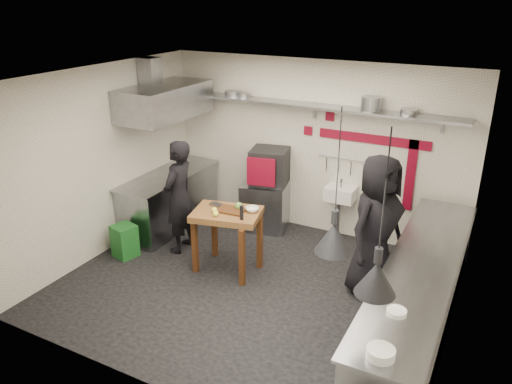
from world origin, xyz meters
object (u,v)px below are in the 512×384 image
at_px(oven_stand, 265,205).
at_px(chef_left, 179,197).
at_px(combi_oven, 270,166).
at_px(chef_right, 376,226).
at_px(green_bin, 125,241).
at_px(prep_table, 227,241).

xyz_separation_m(oven_stand, chef_left, (-0.80, -1.30, 0.47)).
distance_m(combi_oven, chef_right, 2.36).
height_order(oven_stand, combi_oven, combi_oven).
distance_m(green_bin, prep_table, 1.64).
bearing_deg(prep_table, chef_right, -1.12).
bearing_deg(combi_oven, chef_left, -134.68).
bearing_deg(chef_left, green_bin, -50.50).
relative_size(combi_oven, prep_table, 0.63).
bearing_deg(combi_oven, prep_table, -98.36).
distance_m(oven_stand, combi_oven, 0.69).
bearing_deg(oven_stand, chef_right, -39.24).
relative_size(green_bin, prep_table, 0.54).
distance_m(oven_stand, chef_right, 2.45).
xyz_separation_m(green_bin, prep_table, (1.58, 0.37, 0.21)).
bearing_deg(prep_table, oven_stand, 82.82).
distance_m(oven_stand, prep_table, 1.52).
bearing_deg(chef_right, combi_oven, 82.64).
relative_size(oven_stand, combi_oven, 1.37).
xyz_separation_m(green_bin, chef_left, (0.62, 0.58, 0.62)).
bearing_deg(green_bin, chef_right, 12.63).
relative_size(prep_table, chef_left, 0.53).
height_order(oven_stand, chef_right, chef_right).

